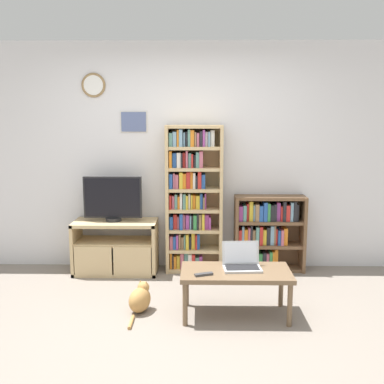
{
  "coord_description": "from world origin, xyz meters",
  "views": [
    {
      "loc": [
        0.21,
        -3.37,
        1.76
      ],
      "look_at": [
        0.13,
        0.99,
        1.03
      ],
      "focal_mm": 42.0,
      "sensor_mm": 36.0,
      "label": 1
    }
  ],
  "objects_px": {
    "bookshelf_tall": "(191,198)",
    "coffee_table": "(236,276)",
    "tv_stand": "(116,247)",
    "bookshelf_short": "(266,233)",
    "cat": "(140,299)",
    "television": "(113,199)",
    "laptop": "(241,262)",
    "remote_near_laptop": "(204,274)"
  },
  "relations": [
    {
      "from": "tv_stand",
      "to": "remote_near_laptop",
      "type": "bearing_deg",
      "value": -51.43
    },
    {
      "from": "bookshelf_short",
      "to": "coffee_table",
      "type": "xyz_separation_m",
      "value": [
        -0.45,
        -1.24,
        -0.07
      ]
    },
    {
      "from": "coffee_table",
      "to": "remote_near_laptop",
      "type": "xyz_separation_m",
      "value": [
        -0.28,
        -0.13,
        0.06
      ]
    },
    {
      "from": "bookshelf_short",
      "to": "coffee_table",
      "type": "height_order",
      "value": "bookshelf_short"
    },
    {
      "from": "tv_stand",
      "to": "remote_near_laptop",
      "type": "distance_m",
      "value": 1.6
    },
    {
      "from": "television",
      "to": "coffee_table",
      "type": "distance_m",
      "value": 1.79
    },
    {
      "from": "bookshelf_short",
      "to": "cat",
      "type": "height_order",
      "value": "bookshelf_short"
    },
    {
      "from": "tv_stand",
      "to": "television",
      "type": "distance_m",
      "value": 0.55
    },
    {
      "from": "laptop",
      "to": "television",
      "type": "bearing_deg",
      "value": 137.86
    },
    {
      "from": "bookshelf_short",
      "to": "laptop",
      "type": "height_order",
      "value": "bookshelf_short"
    },
    {
      "from": "laptop",
      "to": "cat",
      "type": "bearing_deg",
      "value": 175.89
    },
    {
      "from": "tv_stand",
      "to": "bookshelf_tall",
      "type": "height_order",
      "value": "bookshelf_tall"
    },
    {
      "from": "television",
      "to": "remote_near_laptop",
      "type": "relative_size",
      "value": 3.94
    },
    {
      "from": "bookshelf_tall",
      "to": "bookshelf_short",
      "type": "bearing_deg",
      "value": 1.12
    },
    {
      "from": "bookshelf_tall",
      "to": "coffee_table",
      "type": "xyz_separation_m",
      "value": [
        0.42,
        -1.22,
        -0.47
      ]
    },
    {
      "from": "laptop",
      "to": "remote_near_laptop",
      "type": "bearing_deg",
      "value": -153.64
    },
    {
      "from": "tv_stand",
      "to": "bookshelf_tall",
      "type": "relative_size",
      "value": 0.56
    },
    {
      "from": "tv_stand",
      "to": "coffee_table",
      "type": "relative_size",
      "value": 0.97
    },
    {
      "from": "bookshelf_tall",
      "to": "laptop",
      "type": "height_order",
      "value": "bookshelf_tall"
    },
    {
      "from": "coffee_table",
      "to": "remote_near_laptop",
      "type": "relative_size",
      "value": 5.87
    },
    {
      "from": "bookshelf_tall",
      "to": "coffee_table",
      "type": "bearing_deg",
      "value": -71.18
    },
    {
      "from": "tv_stand",
      "to": "coffee_table",
      "type": "height_order",
      "value": "tv_stand"
    },
    {
      "from": "bookshelf_short",
      "to": "remote_near_laptop",
      "type": "distance_m",
      "value": 1.55
    },
    {
      "from": "remote_near_laptop",
      "to": "coffee_table",
      "type": "bearing_deg",
      "value": 94.6
    },
    {
      "from": "bookshelf_short",
      "to": "remote_near_laptop",
      "type": "height_order",
      "value": "bookshelf_short"
    },
    {
      "from": "bookshelf_short",
      "to": "cat",
      "type": "bearing_deg",
      "value": -138.19
    },
    {
      "from": "bookshelf_tall",
      "to": "tv_stand",
      "type": "bearing_deg",
      "value": -172.69
    },
    {
      "from": "cat",
      "to": "coffee_table",
      "type": "bearing_deg",
      "value": 17.6
    },
    {
      "from": "television",
      "to": "cat",
      "type": "distance_m",
      "value": 1.36
    },
    {
      "from": "bookshelf_tall",
      "to": "coffee_table",
      "type": "relative_size",
      "value": 1.72
    },
    {
      "from": "bookshelf_tall",
      "to": "bookshelf_short",
      "type": "height_order",
      "value": "bookshelf_tall"
    },
    {
      "from": "bookshelf_short",
      "to": "coffee_table",
      "type": "distance_m",
      "value": 1.32
    },
    {
      "from": "bookshelf_short",
      "to": "laptop",
      "type": "bearing_deg",
      "value": -108.43
    },
    {
      "from": "television",
      "to": "coffee_table",
      "type": "height_order",
      "value": "television"
    },
    {
      "from": "coffee_table",
      "to": "cat",
      "type": "height_order",
      "value": "coffee_table"
    },
    {
      "from": "cat",
      "to": "bookshelf_tall",
      "type": "bearing_deg",
      "value": 91.1
    },
    {
      "from": "tv_stand",
      "to": "laptop",
      "type": "distance_m",
      "value": 1.7
    },
    {
      "from": "television",
      "to": "bookshelf_tall",
      "type": "bearing_deg",
      "value": 5.7
    },
    {
      "from": "bookshelf_tall",
      "to": "laptop",
      "type": "relative_size",
      "value": 4.79
    },
    {
      "from": "bookshelf_tall",
      "to": "cat",
      "type": "height_order",
      "value": "bookshelf_tall"
    },
    {
      "from": "cat",
      "to": "television",
      "type": "bearing_deg",
      "value": 134.5
    },
    {
      "from": "bookshelf_tall",
      "to": "coffee_table",
      "type": "height_order",
      "value": "bookshelf_tall"
    }
  ]
}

